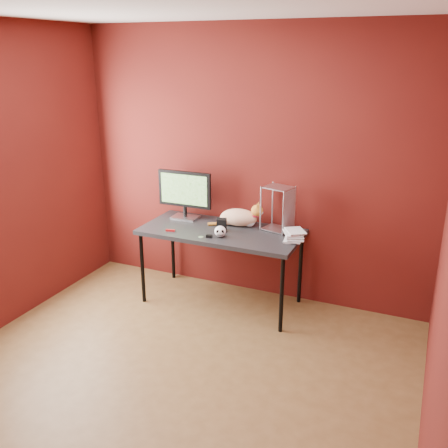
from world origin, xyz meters
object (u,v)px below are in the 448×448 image
at_px(desk, 221,235).
at_px(skull_mug, 220,231).
at_px(monitor, 185,192).
at_px(speaker, 222,226).
at_px(cat, 239,217).
at_px(book_stack, 288,184).

bearing_deg(desk, skull_mug, -68.88).
xyz_separation_m(monitor, skull_mug, (0.54, -0.35, -0.22)).
bearing_deg(speaker, cat, 49.52).
distance_m(monitor, skull_mug, 0.67).
relative_size(speaker, book_stack, 0.12).
xyz_separation_m(desk, book_stack, (0.63, -0.00, 0.56)).
bearing_deg(monitor, cat, -0.07).
bearing_deg(book_stack, monitor, 171.09).
relative_size(desk, speaker, 12.25).
distance_m(desk, monitor, 0.59).
relative_size(monitor, skull_mug, 4.86).
height_order(desk, speaker, speaker).
bearing_deg(desk, cat, 59.19).
relative_size(desk, cat, 2.93).
bearing_deg(desk, monitor, 159.97).
bearing_deg(cat, book_stack, -25.69).
bearing_deg(cat, speaker, -118.70).
xyz_separation_m(desk, speaker, (0.02, -0.03, 0.11)).
bearing_deg(cat, skull_mug, -102.88).
bearing_deg(speaker, desk, 101.08).
xyz_separation_m(cat, speaker, (-0.09, -0.22, -0.03)).
relative_size(skull_mug, speaker, 0.94).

